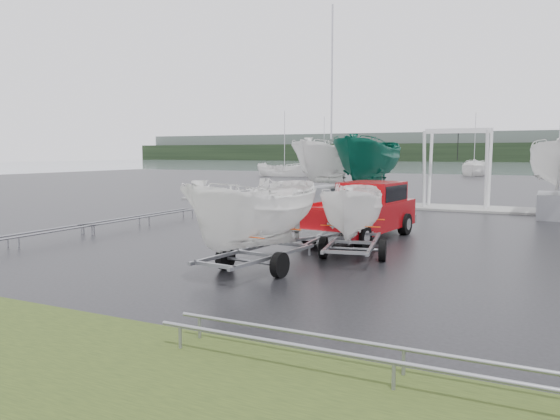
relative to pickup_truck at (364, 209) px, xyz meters
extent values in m
plane|color=black|center=(0.00, -1.59, -0.98)|extent=(120.00, 120.00, 0.00)
plane|color=slate|center=(0.00, 98.41, -0.99)|extent=(300.00, 300.00, 0.00)
plane|color=#243213|center=(0.00, -12.59, -0.98)|extent=(40.00, 40.00, 0.00)
cube|color=gray|center=(0.00, 11.41, -0.93)|extent=(30.00, 3.00, 0.12)
cube|color=black|center=(0.00, 168.41, 2.02)|extent=(300.00, 8.00, 6.00)
cube|color=#4C5651|center=(0.00, 176.41, 4.02)|extent=(300.00, 6.00, 10.00)
cube|color=maroon|center=(-0.03, -0.30, -0.22)|extent=(2.50, 5.70, 0.91)
cube|color=maroon|center=(0.08, 0.69, 0.50)|extent=(1.99, 2.37, 0.81)
cube|color=black|center=(0.08, 0.69, 0.54)|extent=(2.00, 2.14, 0.52)
cube|color=silver|center=(-0.34, -3.10, -0.51)|extent=(1.93, 0.38, 0.33)
cylinder|color=black|center=(-0.73, 1.60, -0.60)|extent=(0.37, 0.79, 0.76)
cylinder|color=black|center=(1.07, 1.40, -0.60)|extent=(0.37, 0.79, 0.76)
cylinder|color=black|center=(-1.13, -2.00, -0.60)|extent=(0.37, 0.79, 0.76)
cylinder|color=black|center=(0.67, -2.20, -0.60)|extent=(0.37, 0.79, 0.76)
cube|color=gray|center=(-1.24, -6.22, -0.53)|extent=(0.48, 3.59, 0.08)
cube|color=gray|center=(-0.15, -6.34, -0.53)|extent=(0.48, 3.59, 0.08)
cylinder|color=gray|center=(-0.72, -6.48, -0.68)|extent=(1.60, 0.26, 0.08)
cylinder|color=black|center=(-1.51, -6.39, -0.68)|extent=(0.25, 0.62, 0.60)
cylinder|color=black|center=(0.08, -6.56, -0.68)|extent=(0.25, 0.62, 0.60)
imported|color=white|center=(-0.70, -6.28, 1.89)|extent=(1.99, 2.03, 4.77)
cube|color=#FB4907|center=(-0.61, -5.48, 0.02)|extent=(1.55, 0.21, 0.03)
cube|color=#FB4907|center=(-0.78, -7.07, 0.02)|extent=(1.55, 0.21, 0.03)
cube|color=gray|center=(0.31, -3.69, -0.53)|extent=(0.80, 3.54, 0.08)
cube|color=gray|center=(1.39, -3.47, -0.53)|extent=(0.80, 3.54, 0.08)
cylinder|color=gray|center=(0.89, -3.77, -0.68)|extent=(1.58, 0.40, 0.08)
cylinder|color=black|center=(0.11, -3.93, -0.68)|extent=(0.30, 0.62, 0.60)
cylinder|color=black|center=(1.68, -3.61, -0.68)|extent=(0.30, 0.62, 0.60)
imported|color=white|center=(0.85, -3.58, 1.58)|extent=(1.85, 1.88, 4.14)
cube|color=#FB4907|center=(0.69, -2.79, 0.02)|extent=(1.53, 0.35, 0.03)
cube|color=#FB4907|center=(1.01, -4.36, 0.02)|extent=(1.53, 0.35, 0.03)
cylinder|color=silver|center=(-0.20, 10.61, 1.02)|extent=(0.16, 0.58, 3.99)
cylinder|color=silver|center=(-0.20, 12.21, 1.02)|extent=(0.16, 0.58, 3.99)
cylinder|color=silver|center=(2.80, 10.61, 1.02)|extent=(0.16, 0.58, 3.99)
cylinder|color=silver|center=(2.80, 12.21, 1.02)|extent=(0.16, 0.58, 3.99)
cube|color=silver|center=(1.30, 11.41, 3.02)|extent=(3.30, 0.25, 0.25)
cube|color=gray|center=(-5.02, 9.41, -0.43)|extent=(1.60, 3.20, 1.10)
imported|color=white|center=(-5.02, 9.41, 3.38)|extent=(2.45, 2.52, 6.52)
cylinder|color=#B2B2B7|center=(-5.02, 9.91, 6.14)|extent=(0.10, 0.10, 7.00)
cube|color=gray|center=(-2.77, 9.61, -0.43)|extent=(1.60, 3.20, 1.10)
imported|color=#0C5440|center=(-2.77, 9.61, 3.57)|extent=(2.60, 2.67, 6.90)
cube|color=gray|center=(5.93, 9.41, -0.43)|extent=(1.60, 3.20, 1.10)
cylinder|color=gray|center=(-8.75, -0.59, -0.63)|extent=(0.06, 6.50, 0.06)
cylinder|color=gray|center=(-9.25, -0.59, -0.63)|extent=(0.06, 6.50, 0.06)
cylinder|color=gray|center=(-8.75, -6.59, -0.63)|extent=(0.06, 6.50, 0.06)
cylinder|color=gray|center=(-9.25, -6.59, -0.63)|extent=(0.06, 6.50, 0.06)
cylinder|color=gray|center=(4.00, -11.34, -0.63)|extent=(7.00, 0.06, 0.06)
cylinder|color=gray|center=(4.00, -10.84, -0.63)|extent=(7.00, 0.06, 0.06)
imported|color=white|center=(-23.87, 42.98, -0.98)|extent=(3.01, 2.94, 7.43)
cylinder|color=#B2B2B7|center=(-23.87, 42.98, 3.02)|extent=(0.08, 0.08, 8.00)
imported|color=white|center=(-3.25, 56.26, -0.98)|extent=(3.21, 3.28, 8.07)
cylinder|color=#B2B2B7|center=(-3.25, 56.26, 3.02)|extent=(0.08, 0.08, 8.00)
imported|color=white|center=(-23.36, 54.76, -0.98)|extent=(3.12, 3.14, 6.01)
cylinder|color=#B2B2B7|center=(-23.36, 54.76, 3.02)|extent=(0.08, 0.08, 8.00)
camera|label=1|loc=(5.60, -17.69, 1.91)|focal=35.00mm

